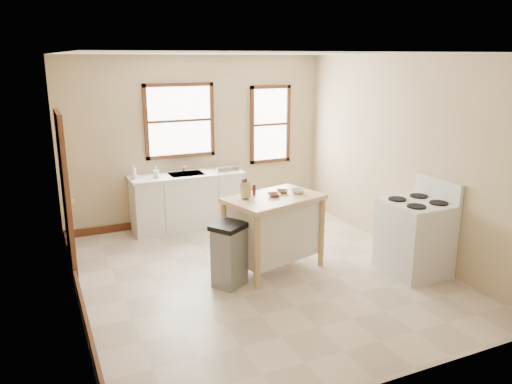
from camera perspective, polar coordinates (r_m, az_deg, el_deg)
floor at (r=6.64m, az=0.41°, el=-9.38°), size 5.00×5.00×0.00m
ceiling at (r=6.04m, az=0.46°, el=15.55°), size 5.00×5.00×0.00m
wall_back at (r=8.49m, az=-6.71°, el=5.86°), size 4.50×0.04×2.80m
wall_left at (r=5.66m, az=-20.74°, el=0.24°), size 0.04×5.00×2.80m
wall_right at (r=7.40m, az=16.48°, el=3.97°), size 0.04×5.00×2.80m
window_main at (r=8.33m, az=-8.72°, el=8.05°), size 1.17×0.06×1.22m
window_side at (r=8.94m, az=1.63°, el=7.72°), size 0.77×0.06×1.37m
door_left at (r=7.00m, az=-20.94°, el=0.01°), size 0.06×0.90×2.10m
baseboard_back at (r=8.77m, az=-6.38°, el=-2.84°), size 4.50×0.04×0.12m
baseboard_left at (r=6.12m, az=-19.26°, el=-11.94°), size 0.04×5.00×0.12m
sink_counter at (r=8.33m, az=-7.84°, el=-1.00°), size 1.86×0.62×0.92m
faucet at (r=8.36m, az=-8.34°, el=3.07°), size 0.03×0.03×0.22m
soap_bottle_a at (r=7.99m, az=-13.82°, el=2.26°), size 0.10×0.10×0.23m
soap_bottle_b at (r=8.00m, az=-11.35°, el=2.23°), size 0.10×0.11×0.18m
dish_rack at (r=8.34m, az=-3.48°, el=2.77°), size 0.44×0.35×0.10m
kitchen_island at (r=6.65m, az=2.01°, el=-4.69°), size 1.39×1.07×1.00m
knife_block at (r=6.38m, az=-1.19°, el=0.12°), size 0.10×0.10×0.20m
pepper_grinder at (r=6.53m, az=-0.21°, el=0.25°), size 0.06×0.06×0.15m
bowl_a at (r=6.50m, az=2.07°, el=-0.33°), size 0.18×0.18×0.04m
bowl_b at (r=6.66m, az=3.07°, el=0.06°), size 0.22×0.22×0.04m
bowl_c at (r=6.67m, az=4.84°, el=0.10°), size 0.22×0.22×0.06m
trash_bin at (r=6.20m, az=-3.07°, el=-7.19°), size 0.53×0.52×0.81m
gas_stove at (r=6.81m, az=17.75°, el=-3.89°), size 0.78×0.79×1.24m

